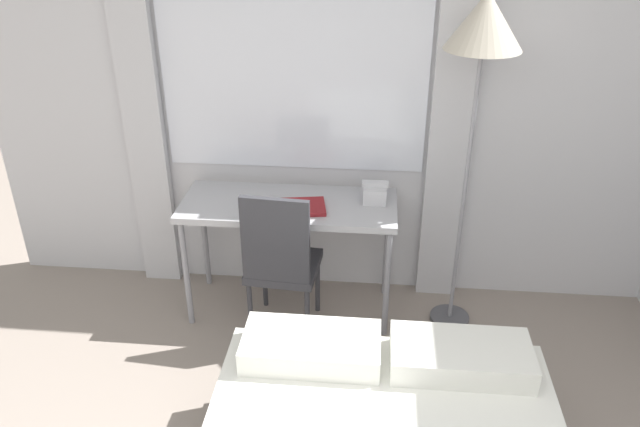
# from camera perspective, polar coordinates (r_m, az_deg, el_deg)

# --- Properties ---
(wall_back_with_window) EXTENTS (4.69, 0.13, 2.70)m
(wall_back_with_window) POSITION_cam_1_polar(r_m,az_deg,el_deg) (3.73, 3.15, 11.36)
(wall_back_with_window) COLOR silver
(wall_back_with_window) RESTS_ON ground_plane
(desk) EXTENTS (1.27, 0.51, 0.75)m
(desk) POSITION_cam_1_polar(r_m,az_deg,el_deg) (3.70, -2.86, 0.08)
(desk) COLOR #B2B2B7
(desk) RESTS_ON ground_plane
(desk_chair) EXTENTS (0.43, 0.43, 0.95)m
(desk_chair) POSITION_cam_1_polar(r_m,az_deg,el_deg) (3.57, -3.62, -4.16)
(desk_chair) COLOR #333338
(desk_chair) RESTS_ON ground_plane
(standing_lamp) EXTENTS (0.39, 0.39, 1.96)m
(standing_lamp) POSITION_cam_1_polar(r_m,az_deg,el_deg) (3.31, 14.69, 15.22)
(standing_lamp) COLOR #4C4C51
(standing_lamp) RESTS_ON ground_plane
(telephone) EXTENTS (0.16, 0.16, 0.12)m
(telephone) POSITION_cam_1_polar(r_m,az_deg,el_deg) (3.69, 5.04, 1.95)
(telephone) COLOR silver
(telephone) RESTS_ON desk
(book) EXTENTS (0.30, 0.25, 0.02)m
(book) POSITION_cam_1_polar(r_m,az_deg,el_deg) (3.59, -1.70, 0.61)
(book) COLOR maroon
(book) RESTS_ON desk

